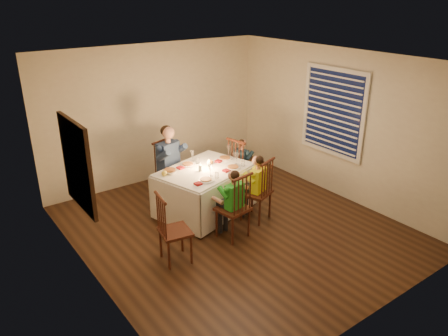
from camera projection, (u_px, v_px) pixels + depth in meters
ground at (235, 228)px, 6.87m from camera, size 5.00×5.00×0.00m
wall_left at (85, 189)px, 5.15m from camera, size 0.02×5.00×2.60m
wall_right at (338, 124)px, 7.61m from camera, size 0.02×5.00×2.60m
wall_back at (155, 114)px, 8.24m from camera, size 4.50×0.02×2.60m
ceiling at (237, 60)px, 5.88m from camera, size 5.00×5.00×0.00m
dining_table at (205, 181)px, 7.17m from camera, size 1.73×1.45×0.75m
chair_adult at (172, 198)px, 7.86m from camera, size 0.53×0.52×1.06m
chair_near_left at (233, 236)px, 6.64m from camera, size 0.49×0.48×1.06m
chair_near_right at (255, 218)px, 7.15m from camera, size 0.56×0.54×1.06m
chair_end at (242, 191)px, 8.10m from camera, size 0.49×0.51×1.06m
chair_extra at (176, 260)px, 6.06m from camera, size 0.46×0.48×1.02m
adult at (172, 198)px, 7.86m from camera, size 0.62×0.59×1.34m
child_green at (233, 236)px, 6.64m from camera, size 0.41×0.39×1.09m
child_yellow at (255, 218)px, 7.15m from camera, size 0.47×0.45×1.10m
child_teal at (242, 191)px, 8.10m from camera, size 0.36×0.38×1.03m
setting_adult at (188, 165)px, 7.22m from camera, size 0.32×0.32×0.02m
setting_green at (206, 180)px, 6.64m from camera, size 0.32×0.32×0.02m
setting_yellow at (233, 168)px, 7.11m from camera, size 0.32×0.32×0.02m
setting_teal at (225, 158)px, 7.49m from camera, size 0.32×0.32×0.02m
candle_left at (200, 168)px, 6.98m from camera, size 0.06×0.06×0.10m
candle_right at (209, 164)px, 7.14m from camera, size 0.06×0.06×0.10m
squash at (164, 173)px, 6.80m from camera, size 0.09×0.09×0.09m
orange_fruit at (210, 162)px, 7.25m from camera, size 0.08×0.08×0.08m
serving_bowl at (170, 172)px, 6.91m from camera, size 0.30×0.30×0.06m
wall_mirror at (77, 165)px, 5.31m from camera, size 0.06×0.95×1.15m
window_blinds at (333, 112)px, 7.58m from camera, size 0.07×1.34×1.54m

